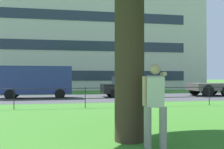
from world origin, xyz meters
TOP-DOWN VIEW (x-y plane):
  - street_strip at (0.00, 17.84)m, footprint 80.00×7.68m
  - park_fence at (0.00, 11.64)m, footprint 32.81×0.04m
  - person_thrower at (-2.46, 4.11)m, footprint 0.66×0.76m
  - panel_van_far_left at (-6.22, 18.01)m, footprint 5.03×2.15m
  - car_black_right at (0.48, 18.18)m, footprint 4.04×1.90m
  - apartment_building_background at (-6.05, 33.43)m, footprint 38.03×10.66m

SIDE VIEW (x-z plane):
  - street_strip at x=0.00m, z-range 0.00..0.01m
  - park_fence at x=0.00m, z-range 0.16..1.16m
  - car_black_right at x=0.48m, z-range 0.01..1.55m
  - person_thrower at x=-2.46m, z-range 0.07..1.84m
  - panel_van_far_left at x=-6.22m, z-range 0.15..2.39m
  - apartment_building_background at x=-6.05m, z-range 0.01..16.99m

